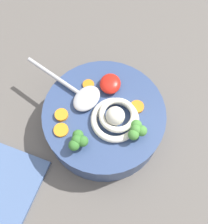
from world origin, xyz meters
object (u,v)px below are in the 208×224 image
(soup_bowl, at_px, (104,119))
(soup_spoon, at_px, (81,94))
(noodle_pile, at_px, (116,117))
(folded_napkin, at_px, (5,183))

(soup_bowl, distance_m, soup_spoon, 0.07)
(soup_spoon, bearing_deg, noodle_pile, 179.61)
(noodle_pile, distance_m, soup_spoon, 0.08)
(soup_bowl, height_order, soup_spoon, soup_spoon)
(noodle_pile, bearing_deg, soup_spoon, 59.36)
(soup_bowl, xyz_separation_m, folded_napkin, (-0.14, 0.17, -0.03))
(noodle_pile, xyz_separation_m, soup_spoon, (0.04, 0.07, -0.00))
(noodle_pile, relative_size, folded_napkin, 0.75)
(soup_bowl, relative_size, noodle_pile, 2.38)
(soup_bowl, xyz_separation_m, noodle_pile, (-0.01, -0.02, 0.04))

